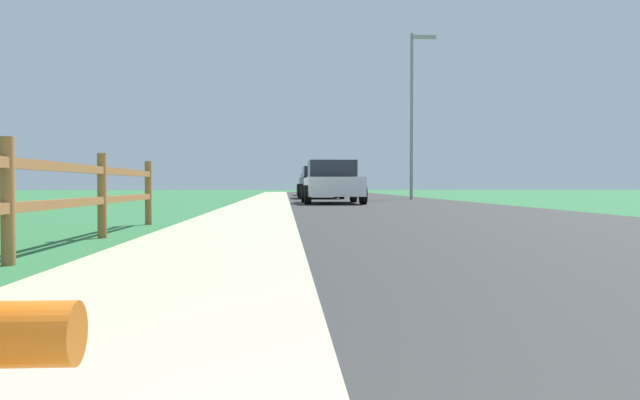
{
  "coord_description": "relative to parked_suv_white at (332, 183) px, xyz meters",
  "views": [
    {
      "loc": [
        -0.2,
        0.12,
        0.65
      ],
      "look_at": [
        0.36,
        9.93,
        0.42
      ],
      "focal_mm": 35.25,
      "sensor_mm": 36.0,
      "label": 1
    }
  ],
  "objects": [
    {
      "name": "rail_fence",
      "position": [
        -3.91,
        -17.29,
        -0.14
      ],
      "size": [
        0.11,
        10.5,
        1.04
      ],
      "color": "#926035",
      "rests_on": "ground"
    },
    {
      "name": "grass_verge",
      "position": [
        -6.01,
        4.44,
        -0.74
      ],
      "size": [
        5.0,
        66.0,
        0.0
      ],
      "primitive_type": "cube",
      "color": "#2E6D3C",
      "rests_on": "ground"
    },
    {
      "name": "curb_concrete",
      "position": [
        -4.51,
        4.44,
        -0.74
      ],
      "size": [
        6.0,
        66.0,
        0.01
      ],
      "primitive_type": "cube",
      "color": "#B3B48E",
      "rests_on": "ground"
    },
    {
      "name": "parked_suv_white",
      "position": [
        0.0,
        0.0,
        0.0
      ],
      "size": [
        2.12,
        4.51,
        1.53
      ],
      "color": "white",
      "rests_on": "ground"
    },
    {
      "name": "parked_car_black",
      "position": [
        0.04,
        8.26,
        0.06
      ],
      "size": [
        2.13,
        4.42,
        1.56
      ],
      "color": "black",
      "rests_on": "ground"
    },
    {
      "name": "parked_car_beige",
      "position": [
        0.2,
        17.16,
        -0.03
      ],
      "size": [
        2.2,
        4.25,
        1.4
      ],
      "color": "#C6B793",
      "rests_on": "ground"
    },
    {
      "name": "street_lamp",
      "position": [
        4.15,
        5.73,
        3.63
      ],
      "size": [
        1.17,
        0.2,
        7.5
      ],
      "color": "gray",
      "rests_on": "ground"
    },
    {
      "name": "ground_plane",
      "position": [
        -1.51,
        2.44,
        -0.74
      ],
      "size": [
        120.0,
        120.0,
        0.0
      ],
      "primitive_type": "plane",
      "color": "#2E6D3C"
    },
    {
      "name": "road_asphalt",
      "position": [
        1.99,
        4.44,
        -0.74
      ],
      "size": [
        7.0,
        66.0,
        0.01
      ],
      "primitive_type": "cube",
      "color": "#2E2E2E",
      "rests_on": "ground"
    }
  ]
}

